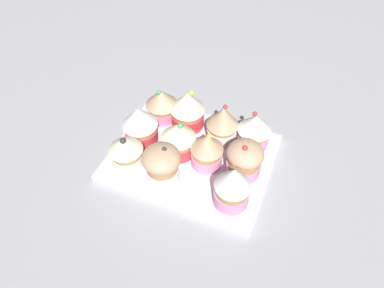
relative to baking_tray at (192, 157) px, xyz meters
The scene contains 13 objects.
ground_plane 2.10cm from the baking_tray, ahead, with size 180.00×180.00×3.00cm, color #9E9EA3.
baking_tray is the anchor object (origin of this frame).
cupcake_0 12.10cm from the baking_tray, 143.22° to the right, with size 6.04×6.04×7.24cm.
cupcake_1 8.14cm from the baking_tray, 120.84° to the right, with size 5.79×5.79×7.84cm.
cupcake_2 9.09cm from the baking_tray, 61.62° to the right, with size 6.51×6.51×8.23cm.
cupcake_3 11.99cm from the baking_tray, 37.04° to the right, with size 6.13×6.13×7.04cm.
cupcake_4 10.18cm from the baking_tray, behind, with size 6.13×6.13×7.00cm.
cupcake_5 5.14cm from the baking_tray, 168.71° to the left, with size 5.64×5.64×7.27cm.
cupcake_6 4.82cm from the baking_tray, ahead, with size 6.16×6.16×7.14cm.
cupcake_7 11.02cm from the baking_tray, ahead, with size 6.40×6.40×7.79cm.
cupcake_8 12.24cm from the baking_tray, 145.39° to the left, with size 5.74×5.74×8.15cm.
cupcake_9 8.12cm from the baking_tray, 67.31° to the left, with size 6.31×6.31×7.24cm.
cupcake_10 11.94cm from the baking_tray, 31.33° to the left, with size 5.87×5.87×6.88cm.
Camera 1 is at (-15.15, 36.88, 49.39)cm, focal length 32.72 mm.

